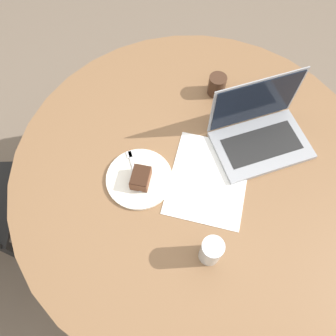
{
  "coord_description": "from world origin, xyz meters",
  "views": [
    {
      "loc": [
        -0.49,
        0.26,
        1.85
      ],
      "look_at": [
        0.01,
        0.11,
        0.81
      ],
      "focal_mm": 35.0,
      "sensor_mm": 36.0,
      "label": 1
    }
  ],
  "objects": [
    {
      "name": "water_glass",
      "position": [
        -0.32,
        0.07,
        0.83
      ],
      "size": [
        0.07,
        0.07,
        0.13
      ],
      "color": "silver",
      "rests_on": "dining_table"
    },
    {
      "name": "laptop",
      "position": [
        0.04,
        -0.26,
        0.81
      ],
      "size": [
        0.24,
        0.35,
        0.25
      ],
      "rotation": [
        0.0,
        0.0,
        7.87
      ],
      "color": "gray",
      "rests_on": "dining_table"
    },
    {
      "name": "plate",
      "position": [
        0.01,
        0.21,
        0.77
      ],
      "size": [
        0.24,
        0.24,
        0.01
      ],
      "color": "silver",
      "rests_on": "dining_table"
    },
    {
      "name": "paper_document",
      "position": [
        -0.06,
        -0.03,
        0.77
      ],
      "size": [
        0.44,
        0.41,
        0.0
      ],
      "rotation": [
        0.0,
        0.0,
        -0.55
      ],
      "color": "white",
      "rests_on": "dining_table"
    },
    {
      "name": "ground_plane",
      "position": [
        0.0,
        0.0,
        0.0
      ],
      "size": [
        12.0,
        12.0,
        0.0
      ],
      "primitive_type": "plane",
      "color": "#6B5B4C"
    },
    {
      "name": "cake_slice",
      "position": [
        0.0,
        0.21,
        0.8
      ],
      "size": [
        0.1,
        0.09,
        0.05
      ],
      "rotation": [
        0.0,
        0.0,
        5.78
      ],
      "color": "brown",
      "rests_on": "plate"
    },
    {
      "name": "coffee_glass",
      "position": [
        0.31,
        -0.2,
        0.81
      ],
      "size": [
        0.07,
        0.07,
        0.09
      ],
      "color": "#3D2619",
      "rests_on": "dining_table"
    },
    {
      "name": "dining_table",
      "position": [
        0.0,
        0.0,
        0.64
      ],
      "size": [
        1.38,
        1.38,
        0.77
      ],
      "color": "brown",
      "rests_on": "ground_plane"
    },
    {
      "name": "fork",
      "position": [
        0.06,
        0.22,
        0.78
      ],
      "size": [
        0.17,
        0.03,
        0.0
      ],
      "rotation": [
        0.0,
        0.0,
        6.26
      ],
      "color": "silver",
      "rests_on": "plate"
    }
  ]
}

